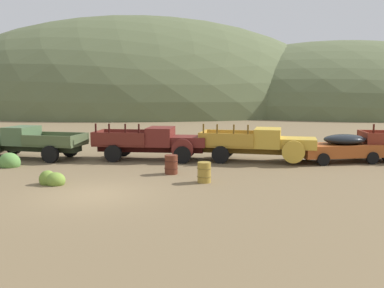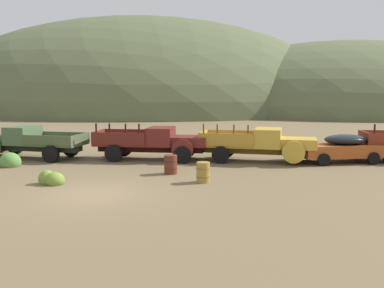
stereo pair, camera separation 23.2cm
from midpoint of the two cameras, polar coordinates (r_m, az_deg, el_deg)
name	(u,v)px [view 2 (the right image)]	position (r m, az deg, el deg)	size (l,w,h in m)	color
ground_plane	(93,195)	(16.28, -13.35, -6.90)	(300.00, 300.00, 0.00)	brown
hill_distant	(141,109)	(90.62, -7.02, 4.88)	(87.22, 76.03, 37.81)	#56603D
hill_far_left	(334,110)	(89.73, 19.35, 4.49)	(70.33, 68.13, 27.36)	#56603D
truck_weathered_green	(25,141)	(26.14, -22.15, 0.35)	(6.54, 2.88, 1.89)	#232B1B
truck_oxblood	(159,142)	(23.66, -4.36, 0.21)	(6.48, 2.52, 2.16)	black
truck_faded_yellow	(265,144)	(23.28, 10.49, 0.03)	(6.56, 2.87, 2.16)	brown
car_oxide_orange	(338,148)	(24.17, 20.03, -0.51)	(5.17, 3.10, 1.57)	#A34C1E
oil_drum_foreground	(203,172)	(17.82, 1.95, -3.98)	(0.63, 0.63, 0.89)	olive
oil_drum_spare	(171,164)	(19.64, -2.67, -2.88)	(0.66, 0.66, 0.92)	#5B2819
bush_between_trucks	(65,142)	(30.64, -17.18, 0.27)	(1.40, 1.18, 1.29)	#5B8E42
bush_back_edge	(51,180)	(18.49, -18.77, -4.73)	(1.18, 0.79, 0.77)	olive
bush_front_left	(230,147)	(27.33, 5.56, -0.39)	(1.22, 1.28, 0.99)	olive
bush_front_right	(11,162)	(23.54, -23.70, -2.31)	(1.12, 1.04, 0.98)	#5B8E42
bush_lone_scrub	(314,148)	(28.13, 16.98, -0.55)	(1.17, 1.02, 0.81)	#5B8E42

